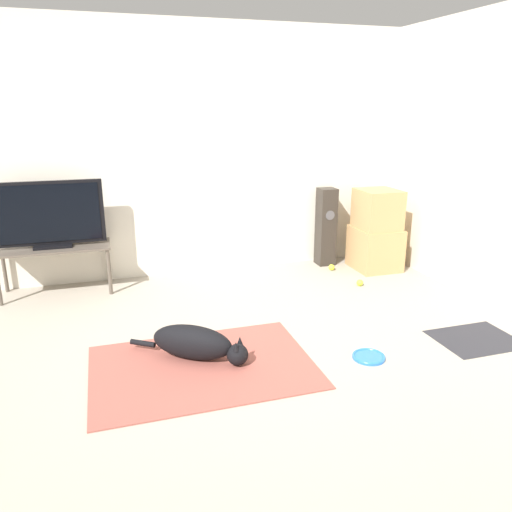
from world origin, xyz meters
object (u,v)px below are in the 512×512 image
(dog, at_px, (196,343))
(tv_stand, at_px, (54,253))
(cardboard_box_lower, at_px, (375,248))
(tv, at_px, (50,215))
(tennis_ball_by_boxes, at_px, (360,283))
(tennis_ball_near_speaker, at_px, (332,267))
(cardboard_box_upper, at_px, (378,209))
(frisbee, at_px, (369,357))
(floor_speaker, at_px, (326,227))

(dog, height_order, tv_stand, tv_stand)
(cardboard_box_lower, relative_size, tv, 0.51)
(cardboard_box_lower, xyz_separation_m, tennis_ball_by_boxes, (-0.43, -0.46, -0.20))
(dog, bearing_deg, tennis_ball_near_speaker, 40.73)
(tv_stand, xyz_separation_m, tennis_ball_by_boxes, (2.88, -0.70, -0.37))
(tv_stand, bearing_deg, tennis_ball_near_speaker, -3.33)
(tv_stand, bearing_deg, tv, 90.00)
(cardboard_box_upper, height_order, tennis_ball_by_boxes, cardboard_box_upper)
(cardboard_box_upper, distance_m, tennis_ball_by_boxes, 0.88)
(cardboard_box_upper, bearing_deg, frisbee, -120.85)
(tennis_ball_near_speaker, bearing_deg, frisbee, -107.80)
(cardboard_box_lower, bearing_deg, floor_speaker, 146.10)
(cardboard_box_lower, bearing_deg, tv_stand, 175.93)
(cardboard_box_lower, height_order, cardboard_box_upper, cardboard_box_upper)
(tv, bearing_deg, floor_speaker, 1.40)
(cardboard_box_upper, xyz_separation_m, floor_speaker, (-0.45, 0.32, -0.24))
(tv_stand, bearing_deg, frisbee, -42.83)
(cardboard_box_lower, bearing_deg, tv, 175.88)
(tennis_ball_by_boxes, relative_size, tennis_ball_near_speaker, 1.00)
(cardboard_box_lower, xyz_separation_m, tv, (-3.31, 0.24, 0.54))
(tv_stand, height_order, tennis_ball_by_boxes, tv_stand)
(tv, bearing_deg, cardboard_box_lower, -4.12)
(tennis_ball_by_boxes, distance_m, tennis_ball_near_speaker, 0.54)
(tv, bearing_deg, tennis_ball_near_speaker, -3.39)
(frisbee, relative_size, tv, 0.24)
(floor_speaker, bearing_deg, tennis_ball_by_boxes, -87.52)
(floor_speaker, xyz_separation_m, tv, (-2.85, -0.07, 0.33))
(tennis_ball_by_boxes, bearing_deg, floor_speaker, 92.48)
(dog, height_order, tv, tv)
(dog, xyz_separation_m, cardboard_box_upper, (2.27, 1.46, 0.54))
(cardboard_box_lower, xyz_separation_m, cardboard_box_upper, (-0.01, -0.01, 0.44))
(floor_speaker, bearing_deg, frisbee, -106.52)
(dog, height_order, cardboard_box_lower, cardboard_box_lower)
(floor_speaker, distance_m, tennis_ball_near_speaker, 0.47)
(frisbee, height_order, floor_speaker, floor_speaker)
(tv_stand, distance_m, tennis_ball_near_speaker, 2.86)
(frisbee, height_order, tennis_ball_near_speaker, tennis_ball_near_speaker)
(tennis_ball_near_speaker, bearing_deg, cardboard_box_upper, -10.24)
(frisbee, height_order, cardboard_box_lower, cardboard_box_lower)
(frisbee, distance_m, tv, 3.12)
(tv_stand, bearing_deg, cardboard_box_upper, -4.33)
(tv_stand, bearing_deg, tennis_ball_by_boxes, -13.61)
(cardboard_box_upper, xyz_separation_m, tv, (-3.30, 0.25, 0.10))
(floor_speaker, bearing_deg, cardboard_box_upper, -35.75)
(cardboard_box_upper, bearing_deg, floor_speaker, 144.25)
(floor_speaker, height_order, tennis_ball_by_boxes, floor_speaker)
(tv, bearing_deg, tennis_ball_by_boxes, -13.66)
(tennis_ball_by_boxes, bearing_deg, tv, 166.34)
(dog, xyz_separation_m, tv_stand, (-1.03, 1.71, 0.28))
(cardboard_box_lower, distance_m, tv, 3.36)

